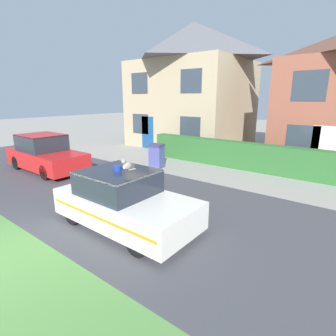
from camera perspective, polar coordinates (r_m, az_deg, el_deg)
name	(u,v)px	position (r m, az deg, el deg)	size (l,w,h in m)	color
road_strip	(132,200)	(8.83, -7.87, -6.90)	(28.00, 6.28, 0.01)	#424247
garden_hedge	(240,155)	(12.95, 15.43, 2.69)	(9.84, 0.60, 1.27)	#2D662D
police_car	(124,201)	(6.97, -9.54, -7.04)	(3.87, 1.85, 1.59)	black
cat	(127,165)	(6.37, -9.01, 0.60)	(0.25, 0.30, 0.29)	gray
neighbour_car_near	(45,154)	(13.34, -25.12, 2.74)	(4.33, 1.84, 1.65)	black
house_left	(192,85)	(19.24, 5.35, 17.57)	(7.55, 6.85, 8.13)	tan
wheelie_bin	(157,156)	(12.60, -2.46, 2.64)	(0.74, 0.80, 1.15)	#474C8C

